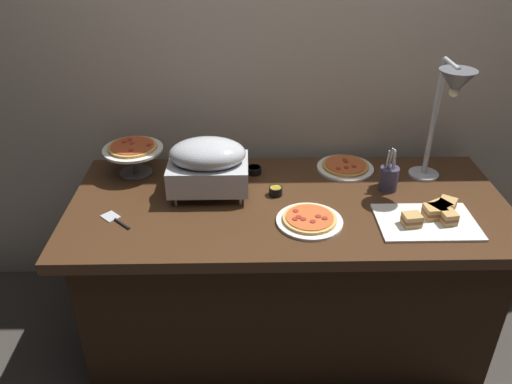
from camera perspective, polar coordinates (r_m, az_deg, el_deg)
ground_plane at (r=2.70m, az=3.14°, el=-14.97°), size 8.00×8.00×0.00m
back_wall at (r=2.50m, az=3.14°, el=13.69°), size 4.40×0.04×2.40m
buffet_table at (r=2.44m, az=3.40°, el=-8.60°), size 1.90×0.84×0.76m
chafing_dish at (r=2.21m, az=-5.38°, el=3.13°), size 0.35×0.24×0.26m
heat_lamp at (r=2.27m, az=20.90°, el=10.11°), size 0.15×0.30×0.57m
pizza_plate_front at (r=2.51m, az=9.95°, el=2.78°), size 0.27×0.27×0.03m
pizza_plate_center at (r=2.08m, az=5.99°, el=-3.13°), size 0.27×0.27×0.03m
pizza_plate_raised_stand at (r=2.46m, az=-13.58°, el=4.48°), size 0.28×0.28×0.15m
sandwich_platter at (r=2.20m, az=19.12°, el=-2.54°), size 0.40×0.27×0.06m
sauce_cup_near at (r=2.43m, az=-0.21°, el=2.50°), size 0.07×0.07×0.03m
sauce_cup_far at (r=2.26m, az=2.21°, el=0.13°), size 0.06×0.06×0.04m
utensil_holder at (r=2.35m, az=14.61°, el=1.51°), size 0.08×0.08×0.21m
serving_spatula at (r=2.17m, az=-15.38°, el=-3.04°), size 0.15×0.14×0.01m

